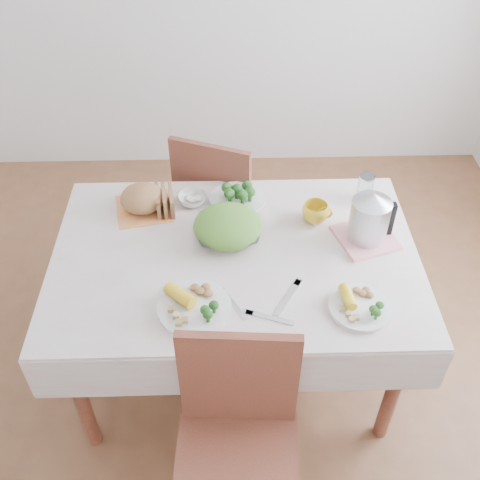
{
  "coord_description": "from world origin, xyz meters",
  "views": [
    {
      "loc": [
        -0.03,
        -1.65,
        2.36
      ],
      "look_at": [
        0.02,
        0.02,
        0.82
      ],
      "focal_mm": 42.0,
      "sensor_mm": 36.0,
      "label": 1
    }
  ],
  "objects_px": {
    "dining_table": "(236,315)",
    "salad_bowl": "(228,232)",
    "chair_far": "(226,202)",
    "dinner_plate_left": "(194,308)",
    "yellow_mug": "(315,213)",
    "dinner_plate_right": "(360,307)",
    "electric_kettle": "(369,217)",
    "chair_near": "(237,468)"
  },
  "relations": [
    {
      "from": "dinner_plate_left",
      "to": "electric_kettle",
      "type": "distance_m",
      "value": 0.8
    },
    {
      "from": "dining_table",
      "to": "yellow_mug",
      "type": "relative_size",
      "value": 12.39
    },
    {
      "from": "dining_table",
      "to": "chair_near",
      "type": "relative_size",
      "value": 1.47
    },
    {
      "from": "chair_near",
      "to": "dinner_plate_left",
      "type": "height_order",
      "value": "chair_near"
    },
    {
      "from": "chair_far",
      "to": "dinner_plate_right",
      "type": "height_order",
      "value": "chair_far"
    },
    {
      "from": "chair_near",
      "to": "dinner_plate_right",
      "type": "bearing_deg",
      "value": 47.89
    },
    {
      "from": "dinner_plate_left",
      "to": "dinner_plate_right",
      "type": "height_order",
      "value": "dinner_plate_left"
    },
    {
      "from": "dining_table",
      "to": "yellow_mug",
      "type": "height_order",
      "value": "yellow_mug"
    },
    {
      "from": "yellow_mug",
      "to": "chair_far",
      "type": "bearing_deg",
      "value": 127.13
    },
    {
      "from": "dinner_plate_left",
      "to": "salad_bowl",
      "type": "bearing_deg",
      "value": 72.02
    },
    {
      "from": "dinner_plate_right",
      "to": "yellow_mug",
      "type": "height_order",
      "value": "yellow_mug"
    },
    {
      "from": "dining_table",
      "to": "dinner_plate_left",
      "type": "distance_m",
      "value": 0.52
    },
    {
      "from": "dinner_plate_right",
      "to": "electric_kettle",
      "type": "bearing_deg",
      "value": 76.03
    },
    {
      "from": "dinner_plate_right",
      "to": "chair_near",
      "type": "bearing_deg",
      "value": -135.99
    },
    {
      "from": "chair_far",
      "to": "yellow_mug",
      "type": "bearing_deg",
      "value": 148.64
    },
    {
      "from": "chair_far",
      "to": "yellow_mug",
      "type": "relative_size",
      "value": 8.32
    },
    {
      "from": "dinner_plate_left",
      "to": "dining_table",
      "type": "bearing_deg",
      "value": 62.06
    },
    {
      "from": "chair_far",
      "to": "dinner_plate_left",
      "type": "xyz_separation_m",
      "value": [
        -0.12,
        -1.01,
        0.31
      ]
    },
    {
      "from": "chair_far",
      "to": "dinner_plate_right",
      "type": "distance_m",
      "value": 1.17
    },
    {
      "from": "dinner_plate_left",
      "to": "yellow_mug",
      "type": "bearing_deg",
      "value": 44.36
    },
    {
      "from": "salad_bowl",
      "to": "dinner_plate_left",
      "type": "distance_m",
      "value": 0.41
    },
    {
      "from": "yellow_mug",
      "to": "electric_kettle",
      "type": "xyz_separation_m",
      "value": [
        0.2,
        -0.13,
        0.08
      ]
    },
    {
      "from": "dining_table",
      "to": "electric_kettle",
      "type": "height_order",
      "value": "electric_kettle"
    },
    {
      "from": "dining_table",
      "to": "electric_kettle",
      "type": "distance_m",
      "value": 0.75
    },
    {
      "from": "salad_bowl",
      "to": "yellow_mug",
      "type": "relative_size",
      "value": 2.38
    },
    {
      "from": "chair_far",
      "to": "dinner_plate_left",
      "type": "relative_size",
      "value": 3.41
    },
    {
      "from": "dinner_plate_left",
      "to": "chair_far",
      "type": "bearing_deg",
      "value": 83.28
    },
    {
      "from": "dining_table",
      "to": "salad_bowl",
      "type": "relative_size",
      "value": 5.21
    },
    {
      "from": "dining_table",
      "to": "yellow_mug",
      "type": "xyz_separation_m",
      "value": [
        0.35,
        0.2,
        0.43
      ]
    },
    {
      "from": "salad_bowl",
      "to": "dinner_plate_left",
      "type": "height_order",
      "value": "salad_bowl"
    },
    {
      "from": "chair_far",
      "to": "dinner_plate_left",
      "type": "height_order",
      "value": "chair_far"
    },
    {
      "from": "chair_near",
      "to": "salad_bowl",
      "type": "relative_size",
      "value": 3.55
    },
    {
      "from": "dinner_plate_left",
      "to": "yellow_mug",
      "type": "height_order",
      "value": "yellow_mug"
    },
    {
      "from": "chair_far",
      "to": "electric_kettle",
      "type": "height_order",
      "value": "electric_kettle"
    },
    {
      "from": "dining_table",
      "to": "electric_kettle",
      "type": "bearing_deg",
      "value": 7.58
    },
    {
      "from": "electric_kettle",
      "to": "dinner_plate_right",
      "type": "bearing_deg",
      "value": -119.45
    },
    {
      "from": "chair_near",
      "to": "dinner_plate_right",
      "type": "relative_size",
      "value": 4.08
    },
    {
      "from": "chair_far",
      "to": "dinner_plate_right",
      "type": "relative_size",
      "value": 4.03
    },
    {
      "from": "dining_table",
      "to": "electric_kettle",
      "type": "relative_size",
      "value": 6.18
    },
    {
      "from": "chair_near",
      "to": "electric_kettle",
      "type": "bearing_deg",
      "value": 59.86
    },
    {
      "from": "chair_near",
      "to": "salad_bowl",
      "type": "xyz_separation_m",
      "value": [
        -0.02,
        0.86,
        0.33
      ]
    },
    {
      "from": "chair_far",
      "to": "yellow_mug",
      "type": "distance_m",
      "value": 0.73
    }
  ]
}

